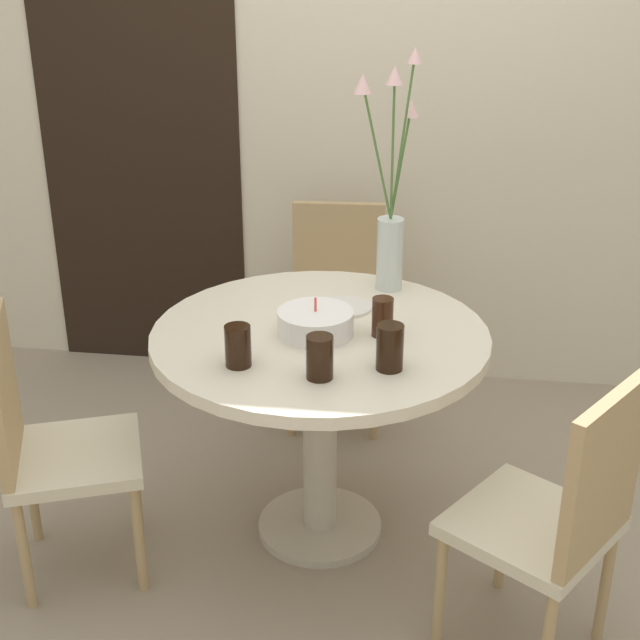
{
  "coord_description": "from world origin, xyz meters",
  "views": [
    {
      "loc": [
        0.35,
        -2.52,
        1.94
      ],
      "look_at": [
        0.0,
        0.0,
        0.8
      ],
      "focal_mm": 50.0,
      "sensor_mm": 36.0,
      "label": 1
    }
  ],
  "objects_px": {
    "chair_left_flank": "(560,512)",
    "drink_glass_3": "(238,346)",
    "drink_glass_0": "(390,347)",
    "drink_glass_2": "(320,357)",
    "side_plate": "(346,307)",
    "chair_right_flank": "(337,302)",
    "birthday_cake": "(316,323)",
    "flower_vase": "(390,216)",
    "drink_glass_1": "(383,317)",
    "chair_near_front": "(45,436)"
  },
  "relations": [
    {
      "from": "chair_left_flank",
      "to": "drink_glass_3",
      "type": "xyz_separation_m",
      "value": [
        -0.92,
        0.22,
        0.33
      ]
    },
    {
      "from": "drink_glass_3",
      "to": "drink_glass_0",
      "type": "bearing_deg",
      "value": 5.04
    },
    {
      "from": "drink_glass_2",
      "to": "drink_glass_3",
      "type": "relative_size",
      "value": 1.03
    },
    {
      "from": "side_plate",
      "to": "drink_glass_0",
      "type": "relative_size",
      "value": 1.28
    },
    {
      "from": "drink_glass_3",
      "to": "drink_glass_2",
      "type": "bearing_deg",
      "value": -10.0
    },
    {
      "from": "drink_glass_2",
      "to": "chair_right_flank",
      "type": "bearing_deg",
      "value": 94.48
    },
    {
      "from": "birthday_cake",
      "to": "drink_glass_0",
      "type": "xyz_separation_m",
      "value": [
        0.24,
        -0.21,
        0.03
      ]
    },
    {
      "from": "drink_glass_0",
      "to": "birthday_cake",
      "type": "bearing_deg",
      "value": 139.83
    },
    {
      "from": "drink_glass_0",
      "to": "drink_glass_3",
      "type": "distance_m",
      "value": 0.44
    },
    {
      "from": "flower_vase",
      "to": "drink_glass_2",
      "type": "distance_m",
      "value": 0.73
    },
    {
      "from": "drink_glass_0",
      "to": "drink_glass_1",
      "type": "xyz_separation_m",
      "value": [
        -0.04,
        0.23,
        -0.01
      ]
    },
    {
      "from": "drink_glass_0",
      "to": "drink_glass_2",
      "type": "xyz_separation_m",
      "value": [
        -0.19,
        -0.08,
        -0.0
      ]
    },
    {
      "from": "chair_right_flank",
      "to": "drink_glass_1",
      "type": "relative_size",
      "value": 7.19
    },
    {
      "from": "flower_vase",
      "to": "drink_glass_3",
      "type": "relative_size",
      "value": 6.6
    },
    {
      "from": "birthday_cake",
      "to": "chair_near_front",
      "type": "bearing_deg",
      "value": -159.85
    },
    {
      "from": "drink_glass_1",
      "to": "drink_glass_3",
      "type": "height_order",
      "value": "same"
    },
    {
      "from": "chair_right_flank",
      "to": "chair_left_flank",
      "type": "relative_size",
      "value": 1.0
    },
    {
      "from": "chair_near_front",
      "to": "drink_glass_3",
      "type": "relative_size",
      "value": 7.16
    },
    {
      "from": "drink_glass_1",
      "to": "drink_glass_0",
      "type": "bearing_deg",
      "value": -80.61
    },
    {
      "from": "chair_left_flank",
      "to": "drink_glass_1",
      "type": "xyz_separation_m",
      "value": [
        -0.52,
        0.49,
        0.32
      ]
    },
    {
      "from": "chair_right_flank",
      "to": "drink_glass_0",
      "type": "distance_m",
      "value": 1.17
    },
    {
      "from": "chair_near_front",
      "to": "drink_glass_0",
      "type": "height_order",
      "value": "drink_glass_0"
    },
    {
      "from": "chair_near_front",
      "to": "drink_glass_2",
      "type": "bearing_deg",
      "value": -110.74
    },
    {
      "from": "flower_vase",
      "to": "drink_glass_1",
      "type": "relative_size",
      "value": 6.63
    },
    {
      "from": "chair_left_flank",
      "to": "drink_glass_2",
      "type": "height_order",
      "value": "chair_left_flank"
    },
    {
      "from": "chair_right_flank",
      "to": "birthday_cake",
      "type": "height_order",
      "value": "chair_right_flank"
    },
    {
      "from": "flower_vase",
      "to": "drink_glass_0",
      "type": "distance_m",
      "value": 0.64
    },
    {
      "from": "chair_near_front",
      "to": "drink_glass_2",
      "type": "relative_size",
      "value": 6.94
    },
    {
      "from": "chair_left_flank",
      "to": "drink_glass_2",
      "type": "bearing_deg",
      "value": -70.77
    },
    {
      "from": "chair_right_flank",
      "to": "flower_vase",
      "type": "xyz_separation_m",
      "value": [
        0.24,
        -0.48,
        0.53
      ]
    },
    {
      "from": "chair_near_front",
      "to": "drink_glass_3",
      "type": "bearing_deg",
      "value": -106.55
    },
    {
      "from": "chair_left_flank",
      "to": "side_plate",
      "type": "xyz_separation_m",
      "value": [
        -0.66,
        0.68,
        0.27
      ]
    },
    {
      "from": "flower_vase",
      "to": "side_plate",
      "type": "xyz_separation_m",
      "value": [
        -0.13,
        -0.18,
        -0.26
      ]
    },
    {
      "from": "chair_right_flank",
      "to": "drink_glass_1",
      "type": "xyz_separation_m",
      "value": [
        0.25,
        -0.86,
        0.32
      ]
    },
    {
      "from": "chair_right_flank",
      "to": "drink_glass_0",
      "type": "relative_size",
      "value": 6.5
    },
    {
      "from": "chair_right_flank",
      "to": "drink_glass_1",
      "type": "distance_m",
      "value": 0.95
    },
    {
      "from": "chair_near_front",
      "to": "flower_vase",
      "type": "xyz_separation_m",
      "value": [
        1.0,
        0.69,
        0.53
      ]
    },
    {
      "from": "drink_glass_0",
      "to": "drink_glass_1",
      "type": "height_order",
      "value": "drink_glass_0"
    },
    {
      "from": "side_plate",
      "to": "chair_left_flank",
      "type": "bearing_deg",
      "value": -46.14
    },
    {
      "from": "side_plate",
      "to": "drink_glass_1",
      "type": "xyz_separation_m",
      "value": [
        0.14,
        -0.19,
        0.06
      ]
    },
    {
      "from": "chair_right_flank",
      "to": "birthday_cake",
      "type": "bearing_deg",
      "value": -90.82
    },
    {
      "from": "drink_glass_1",
      "to": "drink_glass_2",
      "type": "xyz_separation_m",
      "value": [
        -0.15,
        -0.31,
        0.0
      ]
    },
    {
      "from": "side_plate",
      "to": "drink_glass_3",
      "type": "xyz_separation_m",
      "value": [
        -0.26,
        -0.46,
        0.06
      ]
    },
    {
      "from": "chair_right_flank",
      "to": "chair_left_flank",
      "type": "bearing_deg",
      "value": -63.77
    },
    {
      "from": "chair_right_flank",
      "to": "side_plate",
      "type": "xyz_separation_m",
      "value": [
        0.11,
        -0.67,
        0.27
      ]
    },
    {
      "from": "chair_near_front",
      "to": "drink_glass_0",
      "type": "xyz_separation_m",
      "value": [
        1.04,
        0.09,
        0.33
      ]
    },
    {
      "from": "side_plate",
      "to": "drink_glass_3",
      "type": "bearing_deg",
      "value": -119.74
    },
    {
      "from": "drink_glass_3",
      "to": "drink_glass_1",
      "type": "bearing_deg",
      "value": 33.66
    },
    {
      "from": "drink_glass_2",
      "to": "drink_glass_3",
      "type": "bearing_deg",
      "value": 170.0
    },
    {
      "from": "chair_right_flank",
      "to": "flower_vase",
      "type": "relative_size",
      "value": 1.08
    }
  ]
}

